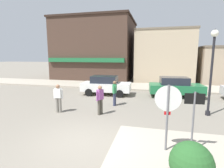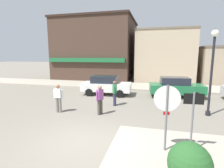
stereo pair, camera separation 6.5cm
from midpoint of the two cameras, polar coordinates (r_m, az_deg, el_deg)
The scene contains 12 objects.
ground_plane at distance 6.94m, azimuth -9.47°, elevation -18.23°, with size 160.00×160.00×0.00m, color gray.
kerb_far at distance 18.33m, azimuth 5.89°, elevation -0.66°, with size 80.00×4.00×0.15m, color #A89E8C.
stop_sign at distance 5.80m, azimuth 17.72°, elevation -7.94°, with size 0.82×0.09×2.30m.
one_way_sign at distance 6.06m, azimuth 25.11°, elevation -9.49°, with size 0.60×0.07×2.10m.
lamp_post at distance 10.45m, azimuth 30.16°, elevation 6.71°, with size 0.36×0.36×4.54m.
parked_car_nearest at distance 14.44m, azimuth -1.82°, elevation -0.31°, with size 4.07×2.01×1.56m.
parked_car_second at distance 14.44m, azimuth 20.20°, elevation -0.87°, with size 4.13×2.15×1.56m.
pedestrian_crossing_near at distance 11.24m, azimuth 1.04°, elevation -2.74°, with size 0.23×0.55×1.61m.
pedestrian_crossing_far at distance 10.32m, azimuth -16.96°, elevation -4.21°, with size 0.56×0.25×1.61m.
pedestrian_kerb_side at distance 9.53m, azimuth -3.77°, elevation -4.92°, with size 0.35×0.54×1.61m.
building_corner_shop at distance 25.72m, azimuth -4.64°, elevation 11.11°, with size 10.40×9.46×8.15m.
building_storefront_left_near at distance 23.87m, azimuth 16.63°, elevation 8.73°, with size 7.00×6.45×6.33m.
Camera 2 is at (2.55, -5.63, 3.18)m, focal length 28.00 mm.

